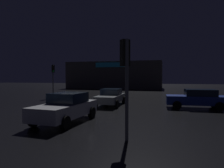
% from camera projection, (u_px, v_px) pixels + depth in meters
% --- Properties ---
extents(ground_plane, '(120.00, 120.00, 0.00)m').
position_uv_depth(ground_plane, '(73.00, 108.00, 15.94)').
color(ground_plane, black).
extents(store_building, '(19.72, 8.04, 5.59)m').
position_uv_depth(store_building, '(115.00, 75.00, 44.61)').
color(store_building, '#4C4742').
rests_on(store_building, ground).
extents(traffic_signal_opposite, '(0.41, 0.43, 3.81)m').
position_uv_depth(traffic_signal_opposite, '(53.00, 73.00, 23.81)').
color(traffic_signal_opposite, '#595B60').
rests_on(traffic_signal_opposite, ground).
extents(traffic_signal_cross_left, '(0.41, 0.43, 3.83)m').
position_uv_depth(traffic_signal_cross_left, '(125.00, 67.00, 7.81)').
color(traffic_signal_cross_left, '#595B60').
rests_on(traffic_signal_cross_left, ground).
extents(car_near, '(1.95, 4.54, 1.40)m').
position_uv_depth(car_near, '(111.00, 97.00, 17.59)').
color(car_near, slate).
rests_on(car_near, ground).
extents(car_far, '(2.25, 4.48, 1.55)m').
position_uv_depth(car_far, '(66.00, 107.00, 11.05)').
color(car_far, '#B7B7BF').
rests_on(car_far, ground).
extents(car_crossing, '(4.45, 2.08, 1.48)m').
position_uv_depth(car_crossing, '(197.00, 98.00, 15.74)').
color(car_crossing, navy).
rests_on(car_crossing, ground).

